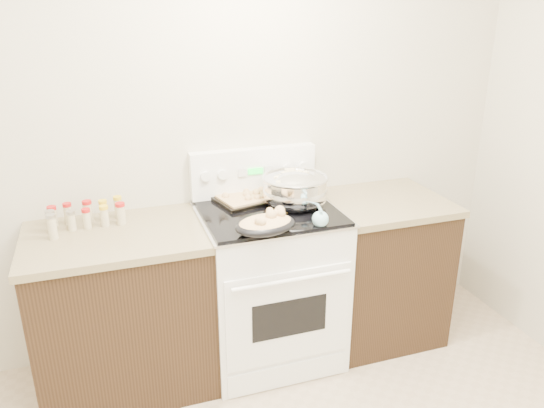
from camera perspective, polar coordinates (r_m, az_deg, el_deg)
name	(u,v)px	position (r m, az deg, el deg)	size (l,w,h in m)	color
room_shell	(316,142)	(1.33, 4.71, 6.62)	(4.10, 3.60, 2.75)	beige
counter_left	(124,310)	(3.05, -15.62, -10.93)	(0.93, 0.67, 0.92)	black
counter_right	(378,267)	(3.44, 11.35, -6.66)	(0.73, 0.67, 0.92)	black
kitchen_range	(269,282)	(3.15, -0.32, -8.36)	(0.78, 0.73, 1.22)	white
mixing_bowl	(295,190)	(3.00, 2.48, 1.48)	(0.49, 0.49, 0.22)	silver
roasting_pan	(266,224)	(2.65, -0.67, -2.12)	(0.36, 0.28, 0.12)	black
baking_sheet	(250,198)	(3.09, -2.40, 0.69)	(0.43, 0.35, 0.06)	black
wooden_spoon	(285,208)	(2.96, 1.41, -0.42)	(0.09, 0.25, 0.04)	tan
blue_ladle	(320,218)	(2.77, 5.20, -1.49)	(0.13, 0.28, 0.11)	#90CBD7
spice_jars	(84,216)	(2.95, -19.57, -1.19)	(0.40, 0.23, 0.13)	#BFB28C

